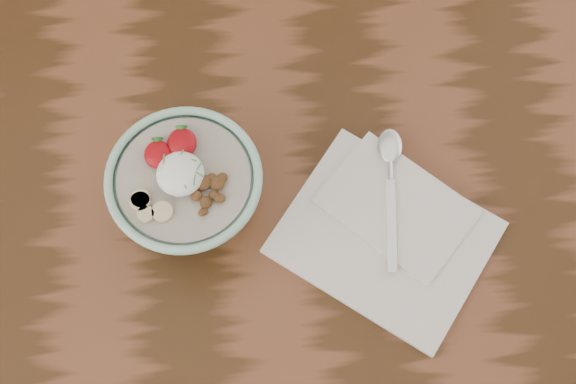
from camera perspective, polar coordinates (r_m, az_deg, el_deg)
name	(u,v)px	position (r cm, az deg, el deg)	size (l,w,h in cm)	color
table	(191,194)	(109.05, -6.91, -0.14)	(160.00, 90.00, 75.00)	#381F0E
breakfast_bowl	(187,190)	(92.79, -7.20, 0.16)	(17.66, 17.66, 12.01)	#93C6AC
napkin	(388,231)	(96.81, 7.09, -2.77)	(30.04, 29.08, 1.44)	silver
spoon	(390,165)	(98.53, 7.29, 1.90)	(3.82, 18.48, 0.96)	silver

